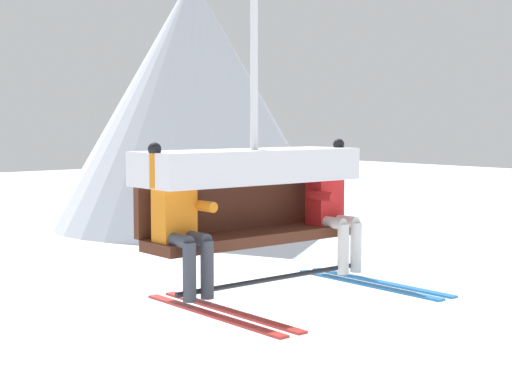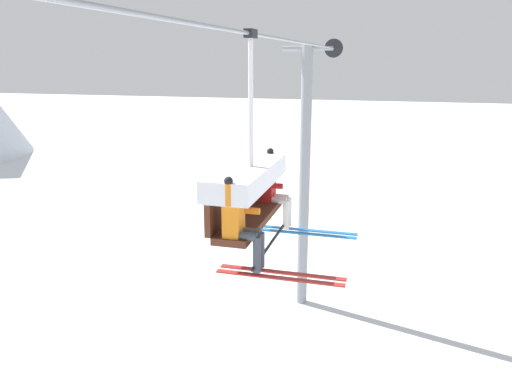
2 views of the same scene
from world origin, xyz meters
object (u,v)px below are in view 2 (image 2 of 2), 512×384
object	(u,v)px
chairlift_chair	(246,185)
skier_orange	(242,223)
skier_red	(274,190)
lift_tower_far	(305,174)

from	to	relation	value
chairlift_chair	skier_orange	xyz separation A→B (m)	(-0.89, -0.21, -0.29)
chairlift_chair	skier_red	bearing A→B (deg)	-13.53
skier_orange	chairlift_chair	bearing A→B (deg)	13.53
lift_tower_far	chairlift_chair	distance (m)	9.33
lift_tower_far	chairlift_chair	size ratio (longest dim) A/B	2.92
lift_tower_far	skier_red	size ratio (longest dim) A/B	5.23
lift_tower_far	skier_orange	size ratio (longest dim) A/B	5.23
chairlift_chair	skier_orange	world-z (taller)	chairlift_chair
skier_orange	skier_red	distance (m)	1.78
chairlift_chair	skier_red	xyz separation A→B (m)	(0.89, -0.21, -0.29)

